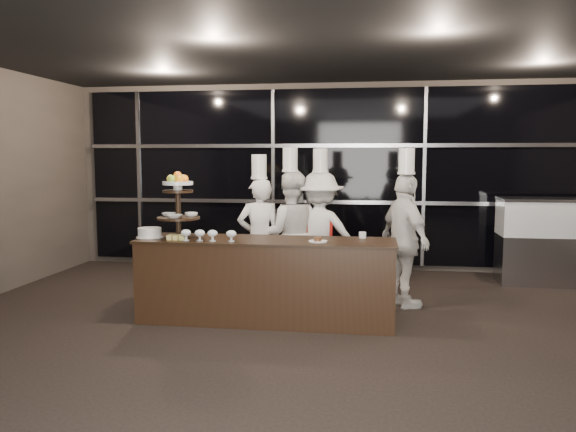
# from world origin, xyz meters

# --- Properties ---
(room) EXTENTS (10.00, 10.00, 10.00)m
(room) POSITION_xyz_m (0.00, 0.00, 1.50)
(room) COLOR black
(room) RESTS_ON ground
(window_wall) EXTENTS (8.60, 0.10, 2.80)m
(window_wall) POSITION_xyz_m (0.00, 4.94, 1.50)
(window_wall) COLOR black
(window_wall) RESTS_ON ground
(buffet_counter) EXTENTS (2.84, 0.74, 0.92)m
(buffet_counter) POSITION_xyz_m (-0.75, 1.91, 0.47)
(buffet_counter) COLOR black
(buffet_counter) RESTS_ON ground
(display_stand) EXTENTS (0.48, 0.48, 0.74)m
(display_stand) POSITION_xyz_m (-1.75, 1.91, 1.34)
(display_stand) COLOR black
(display_stand) RESTS_ON buffet_counter
(compotes) EXTENTS (0.61, 0.11, 0.12)m
(compotes) POSITION_xyz_m (-1.35, 1.69, 1.00)
(compotes) COLOR silver
(compotes) RESTS_ON buffet_counter
(layer_cake) EXTENTS (0.30, 0.30, 0.11)m
(layer_cake) POSITION_xyz_m (-2.08, 1.86, 0.97)
(layer_cake) COLOR white
(layer_cake) RESTS_ON buffet_counter
(pastry_squares) EXTENTS (0.20, 0.13, 0.05)m
(pastry_squares) POSITION_xyz_m (-1.71, 1.74, 0.95)
(pastry_squares) COLOR #D3C367
(pastry_squares) RESTS_ON buffet_counter
(small_plate) EXTENTS (0.20, 0.20, 0.05)m
(small_plate) POSITION_xyz_m (-0.17, 1.81, 0.94)
(small_plate) COLOR white
(small_plate) RESTS_ON buffet_counter
(chef_cup) EXTENTS (0.08, 0.08, 0.07)m
(chef_cup) POSITION_xyz_m (0.30, 2.16, 0.96)
(chef_cup) COLOR white
(chef_cup) RESTS_ON buffet_counter
(display_case) EXTENTS (1.42, 0.62, 1.24)m
(display_case) POSITION_xyz_m (2.92, 4.30, 0.69)
(display_case) COLOR #A5A5AA
(display_case) RESTS_ON ground
(chef_a) EXTENTS (0.67, 0.56, 1.85)m
(chef_a) POSITION_xyz_m (-1.02, 2.88, 0.81)
(chef_a) COLOR white
(chef_a) RESTS_ON ground
(chef_b) EXTENTS (0.90, 0.76, 1.94)m
(chef_b) POSITION_xyz_m (-0.65, 3.05, 0.83)
(chef_b) COLOR white
(chef_b) RESTS_ON ground
(chef_c) EXTENTS (1.09, 0.68, 1.93)m
(chef_c) POSITION_xyz_m (-0.27, 3.13, 0.83)
(chef_c) COLOR white
(chef_c) RESTS_ON ground
(chef_d) EXTENTS (0.80, 1.03, 1.93)m
(chef_d) POSITION_xyz_m (0.80, 2.73, 0.83)
(chef_d) COLOR white
(chef_d) RESTS_ON ground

